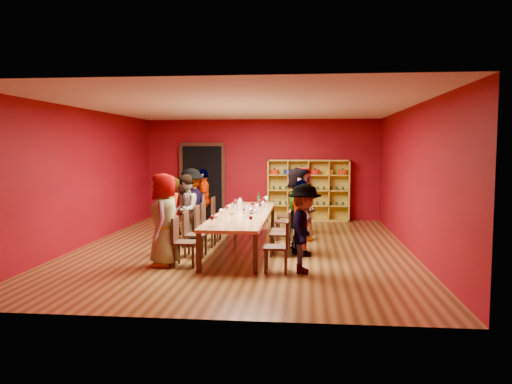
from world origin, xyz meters
TOP-DOWN VIEW (x-y plane):
  - room_shell at (0.00, 0.00)m, footprint 7.10×9.10m
  - tasting_table at (0.00, 0.00)m, footprint 1.10×4.50m
  - doorway at (-1.80, 4.43)m, footprint 1.40×0.17m
  - shelving_unit at (1.40, 4.32)m, footprint 2.40×0.40m
  - chair_person_left_0 at (-0.91, -1.72)m, footprint 0.42×0.42m
  - person_left_0 at (-1.22, -1.72)m, footprint 0.55×0.87m
  - chair_person_left_1 at (-0.91, -0.93)m, footprint 0.42×0.42m
  - person_left_1 at (-1.32, -0.93)m, footprint 0.54×0.65m
  - chair_person_left_2 at (-0.91, 0.09)m, footprint 0.42×0.42m
  - person_left_2 at (-1.29, 0.09)m, footprint 0.49×0.80m
  - chair_person_left_3 at (-0.91, 0.77)m, footprint 0.42×0.42m
  - person_left_3 at (-1.30, 0.77)m, footprint 0.61×1.14m
  - chair_person_left_4 at (-0.91, 2.00)m, footprint 0.42×0.42m
  - person_left_4 at (-1.28, 2.00)m, footprint 0.59×1.00m
  - chair_person_right_0 at (0.91, -2.00)m, footprint 0.42×0.42m
  - person_right_0 at (1.31, -2.00)m, footprint 0.46×1.01m
  - chair_person_right_1 at (0.91, -0.66)m, footprint 0.42×0.42m
  - person_right_1 at (1.25, -0.66)m, footprint 0.71×0.97m
  - chair_person_right_2 at (0.91, -0.20)m, footprint 0.42×0.42m
  - person_right_2 at (1.20, -0.20)m, footprint 0.59×1.65m
  - chair_person_right_3 at (0.91, 1.07)m, footprint 0.42×0.42m
  - person_right_3 at (1.25, 1.07)m, footprint 0.60×0.90m
  - chair_person_right_4 at (0.91, 1.95)m, footprint 0.42×0.42m
  - person_right_4 at (1.24, 1.95)m, footprint 0.51×0.64m
  - wine_glass_0 at (0.37, 1.68)m, footprint 0.09×0.09m
  - wine_glass_1 at (-0.33, -0.84)m, footprint 0.08×0.08m
  - wine_glass_2 at (-0.30, -0.01)m, footprint 0.08×0.08m
  - wine_glass_3 at (0.16, 0.43)m, footprint 0.08×0.08m
  - wine_glass_4 at (-0.04, -1.31)m, footprint 0.09×0.09m
  - wine_glass_5 at (-0.28, -1.06)m, footprint 0.08×0.08m
  - wine_glass_6 at (-0.32, -1.83)m, footprint 0.08×0.08m
  - wine_glass_7 at (0.28, 0.97)m, footprint 0.08×0.08m
  - wine_glass_8 at (0.34, 0.10)m, footprint 0.09×0.09m
  - wine_glass_9 at (-0.27, -1.75)m, footprint 0.08×0.08m
  - wine_glass_10 at (-0.27, 1.63)m, footprint 0.07×0.07m
  - wine_glass_11 at (-0.31, 1.02)m, footprint 0.08×0.08m
  - wine_glass_12 at (-0.28, 0.78)m, footprint 0.08×0.08m
  - wine_glass_13 at (-0.34, -0.08)m, footprint 0.07×0.07m
  - wine_glass_14 at (0.31, -0.02)m, footprint 0.08×0.08m
  - wine_glass_15 at (0.35, -1.65)m, footprint 0.07×0.07m
  - wine_glass_16 at (0.35, -0.91)m, footprint 0.08×0.08m
  - wine_glass_17 at (0.31, -0.74)m, footprint 0.08×0.08m
  - wine_glass_18 at (0.28, 1.80)m, footprint 0.08×0.08m
  - wine_glass_19 at (0.36, 0.81)m, footprint 0.07×0.07m
  - spittoon_bowl at (0.13, 0.03)m, footprint 0.29×0.29m
  - carafe_a at (-0.12, 0.38)m, footprint 0.12×0.12m
  - carafe_b at (0.17, -0.59)m, footprint 0.11×0.11m
  - wine_bottle at (0.17, 1.74)m, footprint 0.09×0.09m

SIDE VIEW (x-z plane):
  - chair_person_left_0 at x=-0.91m, z-range 0.05..0.94m
  - chair_person_left_1 at x=-0.91m, z-range 0.05..0.94m
  - chair_person_left_2 at x=-0.91m, z-range 0.05..0.94m
  - chair_person_left_3 at x=-0.91m, z-range 0.05..0.94m
  - chair_person_left_4 at x=-0.91m, z-range 0.05..0.94m
  - chair_person_right_0 at x=0.91m, z-range 0.05..0.94m
  - chair_person_right_1 at x=0.91m, z-range 0.05..0.94m
  - chair_person_right_2 at x=0.91m, z-range 0.05..0.94m
  - chair_person_right_3 at x=0.91m, z-range 0.05..0.94m
  - chair_person_right_4 at x=0.91m, z-range 0.05..0.94m
  - tasting_table at x=0.00m, z-range 0.32..1.07m
  - person_right_1 at x=1.25m, z-range 0.00..1.51m
  - person_right_0 at x=1.31m, z-range 0.00..1.53m
  - person_left_1 at x=-1.32m, z-range 0.00..1.57m
  - person_left_2 at x=-1.29m, z-range 0.00..1.57m
  - person_left_4 at x=-1.28m, z-range 0.00..1.61m
  - person_right_4 at x=1.24m, z-range 0.00..1.62m
  - spittoon_bowl at x=0.13m, z-range 0.74..0.90m
  - person_left_3 at x=-1.30m, z-range 0.00..1.68m
  - person_left_0 at x=-1.22m, z-range 0.00..1.69m
  - person_right_3 at x=1.25m, z-range 0.00..1.70m
  - wine_bottle at x=0.17m, z-range 0.71..1.01m
  - carafe_b at x=0.17m, z-range 0.74..1.00m
  - person_right_2 at x=1.20m, z-range 0.00..1.75m
  - wine_glass_10 at x=-0.27m, z-range 0.79..0.97m
  - wine_glass_15 at x=0.35m, z-range 0.79..0.97m
  - carafe_a at x=-0.12m, z-range 0.74..1.02m
  - wine_glass_19 at x=0.36m, z-range 0.79..0.97m
  - wine_glass_13 at x=-0.34m, z-range 0.79..0.98m
  - wine_glass_18 at x=0.28m, z-range 0.79..0.98m
  - wine_glass_2 at x=-0.30m, z-range 0.79..0.98m
  - wine_glass_1 at x=-0.33m, z-range 0.79..0.99m
  - wine_glass_6 at x=-0.32m, z-range 0.80..1.00m
  - wine_glass_5 at x=-0.28m, z-range 0.80..1.00m
  - wine_glass_12 at x=-0.28m, z-range 0.80..1.00m
  - wine_glass_9 at x=-0.27m, z-range 0.80..1.00m
  - wine_glass_11 at x=-0.31m, z-range 0.80..1.00m
  - wine_glass_14 at x=0.31m, z-range 0.80..1.01m
  - wine_glass_7 at x=0.28m, z-range 0.80..1.01m
  - wine_glass_3 at x=0.16m, z-range 0.80..1.01m
  - wine_glass_17 at x=0.31m, z-range 0.80..1.01m
  - wine_glass_16 at x=0.35m, z-range 0.80..1.01m
  - wine_glass_0 at x=0.37m, z-range 0.80..1.01m
  - wine_glass_4 at x=-0.04m, z-range 0.80..1.02m
  - wine_glass_8 at x=0.34m, z-range 0.80..1.02m
  - shelving_unit at x=1.40m, z-range 0.08..1.88m
  - doorway at x=-1.80m, z-range -0.03..2.27m
  - room_shell at x=0.00m, z-range -0.02..3.02m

